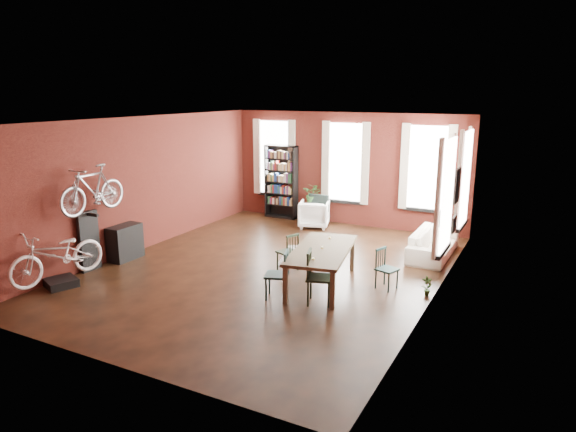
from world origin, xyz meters
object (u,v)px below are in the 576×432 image
Objects in this scene: plant_stand at (313,214)px; bike_trainer at (61,283)px; white_armchair at (314,213)px; dining_chair_d at (387,269)px; cream_sofa at (434,239)px; bicycle_floor at (55,232)px; dining_chair_c at (320,277)px; bookshelf at (281,182)px; dining_chair_a at (277,275)px; console_table at (125,242)px; dining_table at (322,267)px; dining_chair_b at (288,252)px.

bike_trainer is at bearing -108.78° from plant_stand.
white_armchair is 0.48m from plant_stand.
dining_chair_d is 0.96× the size of white_armchair.
cream_sofa is 8.17m from bicycle_floor.
dining_chair_c is 0.45× the size of bookshelf.
dining_chair_a is 4.20m from console_table.
bicycle_floor reaches higher than dining_table.
dining_chair_b reaches higher than bike_trainer.
white_armchair is (-2.33, 4.86, -0.08)m from dining_chair_c.
dining_chair_b reaches higher than plant_stand.
dining_chair_a is 0.82m from dining_chair_c.
dining_chair_b reaches higher than dining_table.
bookshelf reaches higher than bike_trainer.
dining_chair_a is 4.35m from bike_trainer.
bookshelf is at bearing 115.11° from dining_table.
dining_chair_a is 6.34m from bookshelf.
bookshelf is 7.19m from bicycle_floor.
dining_chair_c is 1.80× the size of bike_trainer.
bicycle_floor is (-2.52, -6.50, 0.72)m from white_armchair.
dining_chair_d reaches higher than plant_stand.
dining_table is 1.17× the size of bicycle_floor.
console_table is at bearing 42.72° from white_armchair.
console_table is (-2.65, -4.60, -0.02)m from white_armchair.
dining_chair_a reaches higher than white_armchair.
dining_chair_b is 3.80m from console_table.
bicycle_floor is (-2.31, -6.91, 0.86)m from plant_stand.
dining_chair_a reaches higher than dining_chair_b.
bike_trainer is (-6.12, -5.37, -0.33)m from cream_sofa.
dining_chair_c is at bearing 162.48° from dining_chair_d.
dining_chair_d is at bearing 171.67° from cream_sofa.
dining_chair_a reaches higher than plant_stand.
plant_stand is 7.33m from bicycle_floor.
dining_chair_a is at bearing 82.54° from dining_chair_c.
dining_chair_d is at bearing -52.09° from dining_chair_c.
dining_chair_c is 0.51× the size of bicycle_floor.
dining_chair_d is at bearing 35.25° from bicycle_floor.
cream_sofa is (4.95, -1.70, -0.69)m from bookshelf.
dining_chair_d is at bearing -42.48° from bookshelf.
dining_chair_c is at bearing -64.20° from plant_stand.
plant_stand is at bearing 179.01° from dining_chair_a.
dining_chair_a reaches higher than cream_sofa.
dining_table is 4.54m from white_armchair.
cream_sofa is at bearing -35.56° from dining_chair_c.
plant_stand is (-1.74, 5.41, -0.18)m from dining_chair_a.
bookshelf reaches higher than bicycle_floor.
dining_chair_a is at bearing 41.53° from dining_chair_b.
dining_chair_a is 1.10× the size of dining_chair_b.
dining_chair_d is 5.27m from plant_stand.
dining_chair_b is at bearing 88.42° from white_armchair.
white_armchair is at bearing 58.99° from dining_chair_d.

